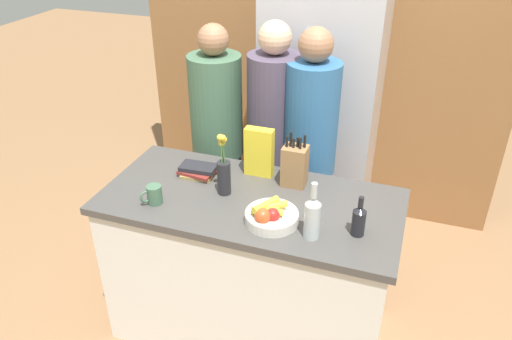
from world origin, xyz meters
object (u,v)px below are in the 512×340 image
at_px(book_stack, 198,170).
at_px(person_in_red_tee, 310,148).
at_px(refrigerator, 321,109).
at_px(person_in_blue, 273,138).
at_px(knife_block, 295,165).
at_px(bottle_oil, 359,220).
at_px(fruit_bowl, 271,215).
at_px(bottle_vinegar, 312,216).
at_px(person_at_sink, 217,135).
at_px(flower_vase, 224,172).
at_px(coffee_mug, 154,195).
at_px(cereal_box, 259,152).

bearing_deg(book_stack, person_in_red_tee, 41.98).
relative_size(refrigerator, person_in_blue, 1.15).
distance_m(knife_block, bottle_oil, 0.52).
height_order(knife_block, bottle_oil, knife_block).
height_order(refrigerator, person_in_blue, refrigerator).
height_order(fruit_bowl, bottle_vinegar, bottle_vinegar).
height_order(book_stack, person_at_sink, person_at_sink).
bearing_deg(book_stack, fruit_bowl, -29.44).
xyz_separation_m(bottle_vinegar, person_at_sink, (-0.84, 0.86, -0.12)).
xyz_separation_m(refrigerator, bottle_vinegar, (0.27, -1.40, 0.08)).
distance_m(flower_vase, person_in_red_tee, 0.68).
bearing_deg(coffee_mug, bottle_oil, 4.58).
height_order(refrigerator, coffee_mug, refrigerator).
bearing_deg(book_stack, refrigerator, 66.68).
xyz_separation_m(book_stack, bottle_oil, (0.93, -0.25, 0.05)).
height_order(coffee_mug, person_at_sink, person_at_sink).
height_order(fruit_bowl, flower_vase, flower_vase).
xyz_separation_m(fruit_bowl, bottle_vinegar, (0.21, -0.05, 0.07)).
xyz_separation_m(refrigerator, bottle_oil, (0.47, -1.31, 0.04)).
bearing_deg(book_stack, cereal_box, 21.00).
bearing_deg(person_in_red_tee, knife_block, -72.69).
relative_size(fruit_bowl, cereal_box, 0.94).
height_order(cereal_box, bottle_oil, cereal_box).
xyz_separation_m(knife_block, person_in_red_tee, (-0.01, 0.39, -0.09)).
height_order(refrigerator, bottle_oil, refrigerator).
relative_size(bottle_oil, bottle_vinegar, 0.71).
bearing_deg(knife_block, fruit_bowl, -91.49).
distance_m(book_stack, person_at_sink, 0.53).
bearing_deg(bottle_vinegar, person_in_red_tee, 104.45).
distance_m(refrigerator, bottle_vinegar, 1.43).
height_order(refrigerator, bottle_vinegar, refrigerator).
bearing_deg(person_in_red_tee, flower_vase, -101.83).
height_order(bottle_oil, person_at_sink, person_at_sink).
xyz_separation_m(knife_block, bottle_oil, (0.40, -0.33, -0.04)).
bearing_deg(person_in_blue, person_in_red_tee, -38.10).
xyz_separation_m(fruit_bowl, knife_block, (0.01, 0.38, 0.07)).
relative_size(knife_block, bottle_oil, 1.50).
distance_m(cereal_box, book_stack, 0.36).
height_order(flower_vase, person_in_blue, person_in_blue).
relative_size(flower_vase, coffee_mug, 3.36).
bearing_deg(cereal_box, refrigerator, 81.55).
bearing_deg(bottle_oil, cereal_box, 148.73).
xyz_separation_m(coffee_mug, bottle_oil, (1.02, 0.08, 0.03)).
relative_size(knife_block, person_in_red_tee, 0.18).
xyz_separation_m(fruit_bowl, person_in_red_tee, (0.00, 0.77, -0.01)).
bearing_deg(person_at_sink, knife_block, -11.26).
bearing_deg(cereal_box, bottle_oil, -31.27).
height_order(bottle_vinegar, person_in_red_tee, person_in_red_tee).
distance_m(flower_vase, person_at_sink, 0.73).
xyz_separation_m(bottle_oil, person_in_red_tee, (-0.41, 0.72, -0.05)).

